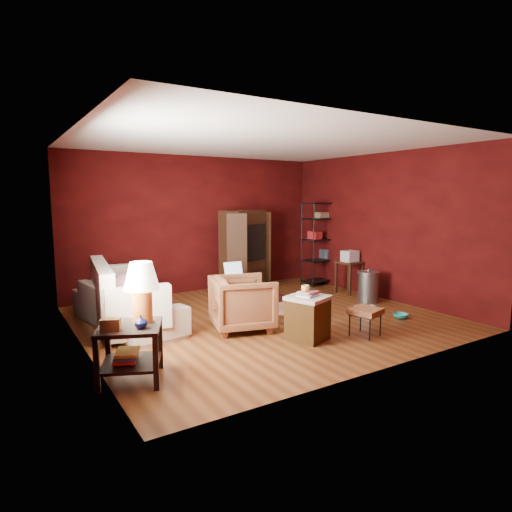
{
  "coord_description": "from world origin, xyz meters",
  "views": [
    {
      "loc": [
        -3.69,
        -5.7,
        1.95
      ],
      "look_at": [
        0.0,
        0.2,
        1.0
      ],
      "focal_mm": 30.0,
      "sensor_mm": 36.0,
      "label": 1
    }
  ],
  "objects_px": {
    "armchair": "(242,300)",
    "side_table": "(136,310)",
    "hamper": "(308,317)",
    "wire_shelving": "(322,240)",
    "sofa": "(126,298)",
    "tv_armoire": "(244,249)",
    "laptop_desk": "(237,280)"
  },
  "relations": [
    {
      "from": "armchair",
      "to": "side_table",
      "type": "distance_m",
      "value": 2.07
    },
    {
      "from": "laptop_desk",
      "to": "wire_shelving",
      "type": "height_order",
      "value": "wire_shelving"
    },
    {
      "from": "sofa",
      "to": "side_table",
      "type": "relative_size",
      "value": 1.76
    },
    {
      "from": "armchair",
      "to": "tv_armoire",
      "type": "height_order",
      "value": "tv_armoire"
    },
    {
      "from": "tv_armoire",
      "to": "side_table",
      "type": "bearing_deg",
      "value": -158.22
    },
    {
      "from": "laptop_desk",
      "to": "sofa",
      "type": "bearing_deg",
      "value": -175.14
    },
    {
      "from": "hamper",
      "to": "wire_shelving",
      "type": "bearing_deg",
      "value": 46.79
    },
    {
      "from": "sofa",
      "to": "tv_armoire",
      "type": "relative_size",
      "value": 1.33
    },
    {
      "from": "laptop_desk",
      "to": "side_table",
      "type": "bearing_deg",
      "value": -136.48
    },
    {
      "from": "hamper",
      "to": "laptop_desk",
      "type": "bearing_deg",
      "value": 89.48
    },
    {
      "from": "armchair",
      "to": "tv_armoire",
      "type": "relative_size",
      "value": 0.52
    },
    {
      "from": "side_table",
      "to": "tv_armoire",
      "type": "height_order",
      "value": "tv_armoire"
    },
    {
      "from": "armchair",
      "to": "laptop_desk",
      "type": "distance_m",
      "value": 1.27
    },
    {
      "from": "laptop_desk",
      "to": "wire_shelving",
      "type": "distance_m",
      "value": 2.82
    },
    {
      "from": "wire_shelving",
      "to": "sofa",
      "type": "bearing_deg",
      "value": -175.23
    },
    {
      "from": "armchair",
      "to": "wire_shelving",
      "type": "distance_m",
      "value": 3.8
    },
    {
      "from": "side_table",
      "to": "hamper",
      "type": "distance_m",
      "value": 2.41
    },
    {
      "from": "laptop_desk",
      "to": "tv_armoire",
      "type": "xyz_separation_m",
      "value": [
        0.88,
        1.24,
        0.38
      ]
    },
    {
      "from": "side_table",
      "to": "tv_armoire",
      "type": "bearing_deg",
      "value": 45.09
    },
    {
      "from": "sofa",
      "to": "side_table",
      "type": "distance_m",
      "value": 2.05
    },
    {
      "from": "armchair",
      "to": "wire_shelving",
      "type": "bearing_deg",
      "value": -43.01
    },
    {
      "from": "side_table",
      "to": "hamper",
      "type": "bearing_deg",
      "value": 0.39
    },
    {
      "from": "side_table",
      "to": "sofa",
      "type": "bearing_deg",
      "value": 77.87
    },
    {
      "from": "sofa",
      "to": "armchair",
      "type": "distance_m",
      "value": 1.78
    },
    {
      "from": "sofa",
      "to": "hamper",
      "type": "height_order",
      "value": "sofa"
    },
    {
      "from": "hamper",
      "to": "wire_shelving",
      "type": "distance_m",
      "value": 3.96
    },
    {
      "from": "side_table",
      "to": "laptop_desk",
      "type": "height_order",
      "value": "side_table"
    },
    {
      "from": "side_table",
      "to": "tv_armoire",
      "type": "relative_size",
      "value": 0.75
    },
    {
      "from": "sofa",
      "to": "wire_shelving",
      "type": "relative_size",
      "value": 1.21
    },
    {
      "from": "sofa",
      "to": "wire_shelving",
      "type": "xyz_separation_m",
      "value": [
        4.62,
        0.88,
        0.57
      ]
    },
    {
      "from": "armchair",
      "to": "side_table",
      "type": "relative_size",
      "value": 0.69
    },
    {
      "from": "tv_armoire",
      "to": "wire_shelving",
      "type": "bearing_deg",
      "value": -36.72
    }
  ]
}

